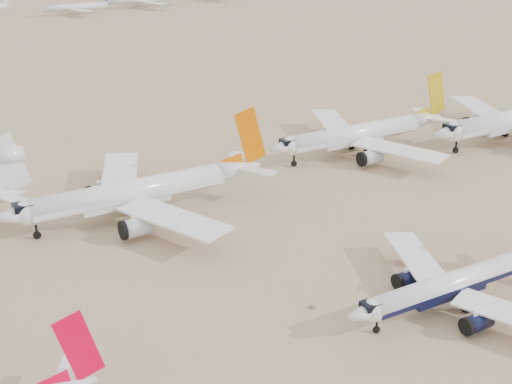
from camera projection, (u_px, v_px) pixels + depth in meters
main_airliner at (460, 282)px, 109.50m from camera, size 40.51×39.56×14.29m
row2_gold_tail at (362, 133)px, 175.31m from camera, size 50.49×49.38×17.98m
row2_orange_tail at (141, 191)px, 139.89m from camera, size 52.93×51.78×18.88m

